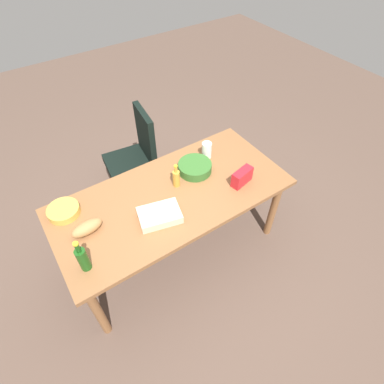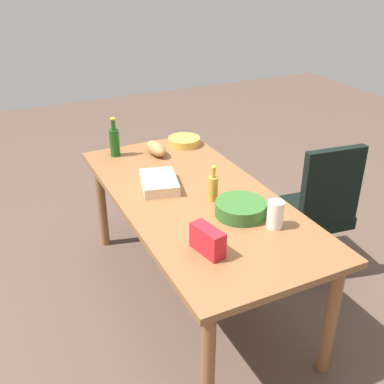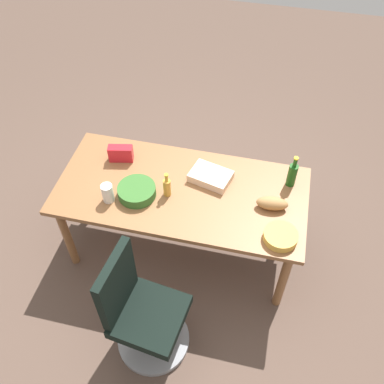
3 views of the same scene
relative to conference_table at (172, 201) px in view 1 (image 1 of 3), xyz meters
The scene contains 11 objects.
ground_plane 0.70m from the conference_table, ahead, with size 10.00×10.00×0.00m, color brown.
conference_table is the anchor object (origin of this frame).
office_chair 0.97m from the conference_table, 94.16° to the right, with size 0.56×0.56×1.03m.
chip_bag_red 0.63m from the conference_table, 159.52° to the left, with size 0.20×0.08×0.14m, color red.
mayo_jar 0.59m from the conference_table, 155.97° to the right, with size 0.09×0.09×0.16m, color white.
salad_bowl 0.37m from the conference_table, 157.47° to the right, with size 0.30×0.30×0.08m, color #326528.
sheet_cake 0.29m from the conference_table, 37.67° to the left, with size 0.32×0.22×0.07m, color beige.
bread_loaf 0.73m from the conference_table, ahead, with size 0.24×0.11×0.10m, color #A97845.
chip_bowl 0.87m from the conference_table, 20.47° to the right, with size 0.25×0.25×0.06m, color gold.
wine_bottle 0.89m from the conference_table, 16.77° to the left, with size 0.09×0.09×0.29m.
dressing_bottle 0.21m from the conference_table, 141.39° to the right, with size 0.07×0.07×0.22m.
Camera 1 is at (0.83, 1.54, 2.70)m, focal length 29.10 mm.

